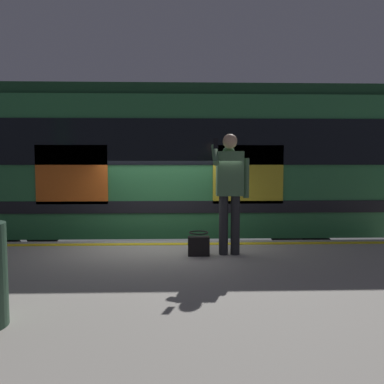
% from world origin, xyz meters
% --- Properties ---
extents(ground_plane, '(24.65, 24.65, 0.00)m').
position_xyz_m(ground_plane, '(0.00, 0.00, 0.00)').
color(ground_plane, '#3D3D3F').
extents(platform, '(13.14, 4.73, 1.07)m').
position_xyz_m(platform, '(0.00, 2.37, 0.54)').
color(platform, '#9E998E').
rests_on(platform, ground).
extents(safety_line, '(12.88, 0.16, 0.01)m').
position_xyz_m(safety_line, '(0.00, 0.30, 1.08)').
color(safety_line, yellow).
rests_on(safety_line, platform).
extents(track_rail_near, '(17.09, 0.08, 0.16)m').
position_xyz_m(track_rail_near, '(0.00, -1.50, 0.08)').
color(track_rail_near, slate).
rests_on(track_rail_near, ground).
extents(track_rail_far, '(17.09, 0.08, 0.16)m').
position_xyz_m(track_rail_far, '(0.00, -2.93, 0.08)').
color(track_rail_far, slate).
rests_on(track_rail_far, ground).
extents(train_carriage, '(9.86, 2.91, 3.88)m').
position_xyz_m(train_carriage, '(0.04, -2.21, 2.47)').
color(train_carriage, '#2D723F').
rests_on(train_carriage, ground).
extents(passenger, '(0.57, 0.55, 1.83)m').
position_xyz_m(passenger, '(-1.09, 1.06, 2.16)').
color(passenger, '#262628').
rests_on(passenger, platform).
extents(handbag, '(0.32, 0.29, 0.36)m').
position_xyz_m(handbag, '(-0.62, 1.13, 1.24)').
color(handbag, black).
rests_on(handbag, platform).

